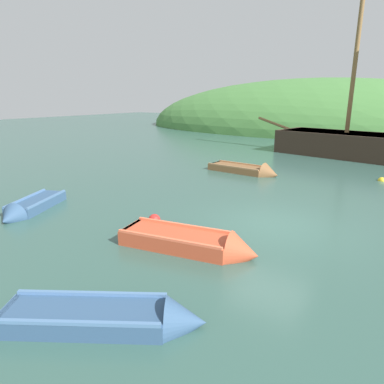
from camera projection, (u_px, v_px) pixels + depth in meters
The scene contains 8 objects.
ground_plane at pixel (273, 225), 10.89m from camera, with size 120.00×120.00×0.00m, color #33564C.
shore_hill at pixel (312, 130), 42.30m from camera, with size 46.14×23.24×12.24m, color #477F3D.
rowboat_center at pixel (29, 209), 12.12m from camera, with size 2.07×3.14×0.90m.
rowboat_outer_right at pixel (196, 245), 9.07m from camera, with size 3.89×1.77×1.08m.
rowboat_far at pixel (249, 171), 18.23m from camera, with size 3.99×1.44×1.13m.
rowboat_portside at pixel (115, 320), 6.08m from camera, with size 3.57×2.69×0.91m.
buoy_yellow at pixel (382, 181), 16.61m from camera, with size 0.36×0.36×0.36m, color yellow.
buoy_red at pixel (154, 220), 11.31m from camera, with size 0.41×0.41×0.41m, color red.
Camera 1 is at (3.54, -9.91, 3.94)m, focal length 31.99 mm.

